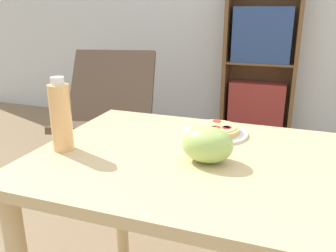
% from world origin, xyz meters
% --- Properties ---
extents(dining_table, '(1.31, 0.77, 0.77)m').
position_xyz_m(dining_table, '(0.07, -0.01, 0.66)').
color(dining_table, '#D1B27F').
rests_on(dining_table, ground_plane).
extents(pizza_on_plate, '(0.23, 0.23, 0.04)m').
position_xyz_m(pizza_on_plate, '(-0.06, 0.21, 0.78)').
color(pizza_on_plate, white).
rests_on(pizza_on_plate, dining_table).
extents(grape_bunch, '(0.16, 0.12, 0.11)m').
position_xyz_m(grape_bunch, '(-0.03, -0.04, 0.82)').
color(grape_bunch, '#A8CC66').
rests_on(grape_bunch, dining_table).
extents(drink_bottle, '(0.07, 0.07, 0.24)m').
position_xyz_m(drink_bottle, '(-0.50, -0.10, 0.88)').
color(drink_bottle, '#EFB270').
rests_on(drink_bottle, dining_table).
extents(lounge_chair_near, '(0.82, 0.90, 0.88)m').
position_xyz_m(lounge_chair_near, '(-1.15, 1.33, 0.29)').
color(lounge_chair_near, black).
rests_on(lounge_chair_near, ground_plane).
extents(bookshelf, '(0.68, 0.26, 1.43)m').
position_xyz_m(bookshelf, '(-0.13, 2.47, 0.66)').
color(bookshelf, brown).
rests_on(bookshelf, ground_plane).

